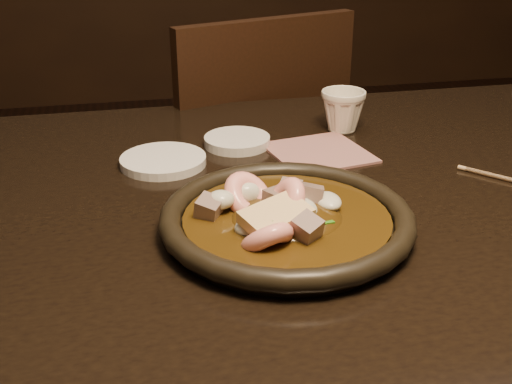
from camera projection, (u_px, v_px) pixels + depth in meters
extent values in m
cube|color=black|center=(449.00, 195.00, 0.93)|extent=(1.60, 0.90, 0.04)
cylinder|color=black|center=(5.00, 320.00, 1.28)|extent=(0.06, 0.06, 0.71)
cube|color=black|center=(227.00, 196.00, 1.61)|extent=(0.54, 0.54, 0.04)
cylinder|color=black|center=(253.00, 231.00, 1.92)|extent=(0.04, 0.04, 0.42)
cylinder|color=black|center=(319.00, 286.00, 1.65)|extent=(0.04, 0.04, 0.42)
cylinder|color=black|center=(144.00, 261.00, 1.77)|extent=(0.04, 0.04, 0.42)
cylinder|color=black|center=(197.00, 327.00, 1.49)|extent=(0.04, 0.04, 0.42)
cube|color=black|center=(267.00, 126.00, 1.36)|extent=(0.40, 0.15, 0.45)
cylinder|color=black|center=(287.00, 227.00, 0.78)|extent=(0.29, 0.29, 0.01)
torus|color=black|center=(287.00, 217.00, 0.78)|extent=(0.31, 0.31, 0.03)
cylinder|color=#322109|center=(287.00, 221.00, 0.78)|extent=(0.25, 0.25, 0.01)
ellipsoid|color=#322109|center=(287.00, 221.00, 0.78)|extent=(0.14, 0.13, 0.04)
torus|color=#FFAEA1|center=(267.00, 240.00, 0.72)|extent=(0.08, 0.08, 0.06)
torus|color=#FFAEA1|center=(285.00, 206.00, 0.78)|extent=(0.06, 0.07, 0.07)
torus|color=#FFAEA1|center=(249.00, 197.00, 0.81)|extent=(0.08, 0.08, 0.06)
cube|color=#836A5F|center=(278.00, 199.00, 0.79)|extent=(0.04, 0.04, 0.03)
cube|color=#836A5F|center=(307.00, 228.00, 0.72)|extent=(0.04, 0.04, 0.04)
cube|color=#836A5F|center=(290.00, 192.00, 0.82)|extent=(0.04, 0.04, 0.03)
cube|color=#836A5F|center=(209.00, 208.00, 0.78)|extent=(0.04, 0.04, 0.03)
cube|color=#836A5F|center=(293.00, 204.00, 0.78)|extent=(0.04, 0.03, 0.04)
cube|color=#836A5F|center=(311.00, 195.00, 0.80)|extent=(0.04, 0.04, 0.03)
cylinder|color=#FF4D08|center=(289.00, 216.00, 0.78)|extent=(0.06, 0.06, 0.04)
cylinder|color=#FF4D08|center=(296.00, 201.00, 0.81)|extent=(0.07, 0.07, 0.03)
cylinder|color=#FF4D08|center=(271.00, 223.00, 0.74)|extent=(0.05, 0.04, 0.04)
cylinder|color=#FF4D08|center=(254.00, 225.00, 0.76)|extent=(0.04, 0.05, 0.05)
cube|color=#317716|center=(267.00, 217.00, 0.77)|extent=(0.04, 0.04, 0.03)
cube|color=#317716|center=(290.00, 212.00, 0.76)|extent=(0.04, 0.04, 0.03)
cube|color=#317716|center=(290.00, 206.00, 0.80)|extent=(0.04, 0.03, 0.03)
cube|color=#317716|center=(309.00, 210.00, 0.78)|extent=(0.03, 0.04, 0.03)
cube|color=#317716|center=(317.00, 224.00, 0.75)|extent=(0.05, 0.03, 0.01)
cube|color=#317716|center=(273.00, 223.00, 0.74)|extent=(0.03, 0.04, 0.03)
ellipsoid|color=beige|center=(221.00, 200.00, 0.78)|extent=(0.03, 0.03, 0.02)
ellipsoid|color=beige|center=(299.00, 211.00, 0.77)|extent=(0.04, 0.05, 0.03)
ellipsoid|color=beige|center=(328.00, 201.00, 0.80)|extent=(0.03, 0.05, 0.02)
ellipsoid|color=beige|center=(246.00, 194.00, 0.81)|extent=(0.04, 0.03, 0.03)
ellipsoid|color=beige|center=(249.00, 228.00, 0.75)|extent=(0.03, 0.03, 0.02)
cube|color=#F5D292|center=(276.00, 216.00, 0.74)|extent=(0.09, 0.08, 0.03)
cylinder|color=silver|center=(237.00, 141.00, 1.05)|extent=(0.11, 0.11, 0.02)
cylinder|color=silver|center=(163.00, 161.00, 0.98)|extent=(0.13, 0.13, 0.01)
imported|color=beige|center=(343.00, 110.00, 1.10)|extent=(0.09, 0.08, 0.08)
cube|color=#95605C|center=(319.00, 152.00, 1.02)|extent=(0.17, 0.17, 0.00)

